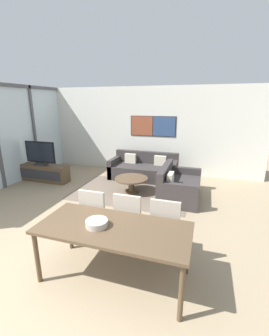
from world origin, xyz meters
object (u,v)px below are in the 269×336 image
object	(u,v)px
dining_chair_right	(166,226)
fruit_bowl	(97,223)
dining_chair_centre	(130,219)
tv_console	(43,173)
coffee_table	(131,181)
television	(40,153)
sofa_main	(144,170)
dining_table	(114,232)
dining_chair_left	(96,215)
sofa_side	(177,187)

from	to	relation	value
dining_chair_right	fruit_bowl	distance (m)	1.06
dining_chair_centre	tv_console	bearing A→B (deg)	146.77
coffee_table	dining_chair_centre	bearing A→B (deg)	-72.10
coffee_table	dining_chair_centre	size ratio (longest dim) A/B	0.87
tv_console	television	distance (m)	0.59
television	dining_chair_right	size ratio (longest dim) A/B	1.00
television	dining_chair_right	bearing A→B (deg)	-29.66
television	sofa_main	bearing A→B (deg)	22.35
tv_console	coffee_table	size ratio (longest dim) A/B	1.96
sofa_main	dining_chair_right	bearing A→B (deg)	-69.68
television	dining_table	distance (m)	4.69
television	dining_chair_left	xyz separation A→B (m)	(3.04, -2.39, -0.31)
dining_chair_centre	fruit_bowl	size ratio (longest dim) A/B	3.47
sofa_main	dining_chair_left	xyz separation A→B (m)	(0.17, -3.56, 0.27)
dining_table	dining_chair_left	size ratio (longest dim) A/B	1.97
sofa_main	dining_chair_centre	world-z (taller)	dining_chair_centre
sofa_side	fruit_bowl	bearing A→B (deg)	168.00
dining_chair_left	dining_chair_right	xyz separation A→B (m)	(1.14, 0.00, 0.00)
tv_console	sofa_side	size ratio (longest dim) A/B	1.13
tv_console	dining_chair_right	world-z (taller)	dining_chair_right
tv_console	dining_chair_right	xyz separation A→B (m)	(4.18, -2.38, 0.29)
coffee_table	fruit_bowl	size ratio (longest dim) A/B	3.00
television	sofa_main	size ratio (longest dim) A/B	0.49
dining_table	dining_chair_left	distance (m)	0.85
sofa_main	coffee_table	distance (m)	1.24
coffee_table	dining_chair_left	xyz separation A→B (m)	(0.17, -2.33, 0.24)
sofa_main	dining_table	size ratio (longest dim) A/B	1.04
fruit_bowl	dining_chair_right	bearing A→B (deg)	40.68
coffee_table	dining_chair_right	distance (m)	2.68
sofa_main	fruit_bowl	distance (m)	4.30
dining_chair_centre	dining_chair_right	distance (m)	0.57
tv_console	coffee_table	distance (m)	2.87
sofa_side	tv_console	bearing A→B (deg)	89.69
dining_chair_right	television	bearing A→B (deg)	150.34
television	sofa_side	size ratio (longest dim) A/B	0.67
sofa_side	dining_chair_right	size ratio (longest dim) A/B	1.50
dining_table	dining_chair_left	xyz separation A→B (m)	(-0.57, 0.61, -0.16)
tv_console	dining_chair_right	bearing A→B (deg)	-29.65
tv_console	dining_chair_left	xyz separation A→B (m)	(3.04, -2.38, 0.29)
television	tv_console	bearing A→B (deg)	-90.00
dining_chair_left	dining_chair_centre	xyz separation A→B (m)	(0.57, 0.02, 0.00)
dining_chair_left	dining_chair_right	world-z (taller)	same
coffee_table	dining_chair_centre	world-z (taller)	dining_chair_centre
dining_chair_left	dining_chair_centre	distance (m)	0.57
dining_table	coffee_table	bearing A→B (deg)	104.23
fruit_bowl	sofa_side	bearing A→B (deg)	78.00
television	fruit_bowl	distance (m)	4.57
sofa_side	coffee_table	size ratio (longest dim) A/B	1.73
sofa_side	fruit_bowl	size ratio (longest dim) A/B	5.19
sofa_side	dining_chair_right	xyz separation A→B (m)	(0.13, -2.36, 0.27)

